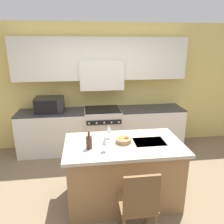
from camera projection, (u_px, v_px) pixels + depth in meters
The scene contains 11 objects.
ground_plane at pixel (114, 203), 3.23m from camera, with size 10.00×10.00×0.00m, color #7A664C.
back_cabinetry at pixel (101, 76), 4.70m from camera, with size 10.00×0.46×2.70m.
back_counter at pixel (103, 130), 4.80m from camera, with size 3.54×0.62×0.92m.
range_stove at pixel (103, 130), 4.77m from camera, with size 0.77×0.70×0.94m.
microwave at pixel (49, 105), 4.48m from camera, with size 0.57×0.40×0.31m.
kitchen_island at pixel (123, 171), 3.21m from camera, with size 1.66×0.95×0.92m.
island_chair at pixel (139, 203), 2.46m from camera, with size 0.42×0.40×0.96m.
wine_bottle at pixel (89, 142), 2.89m from camera, with size 0.08×0.08×0.24m.
wine_glass_near at pixel (105, 141), 2.80m from camera, with size 0.08×0.08×0.22m.
wine_glass_far at pixel (109, 129), 3.19m from camera, with size 0.08×0.08×0.22m.
fruit_bowl at pixel (123, 140), 3.08m from camera, with size 0.22×0.22×0.09m.
Camera 1 is at (-0.39, -2.66, 2.25)m, focal length 35.00 mm.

